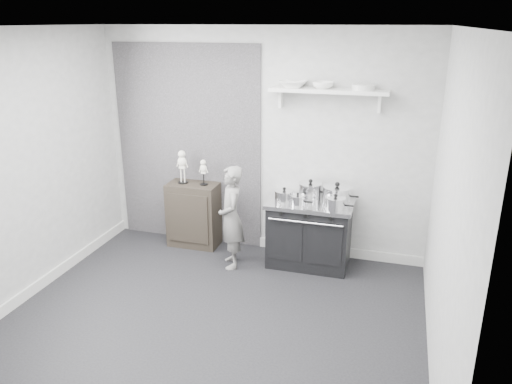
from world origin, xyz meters
TOP-DOWN VIEW (x-y plane):
  - ground at (0.00, 0.00)m, footprint 4.00×4.00m
  - room_shell at (-0.09, 0.15)m, footprint 4.02×3.62m
  - wall_shelf at (0.80, 1.68)m, footprint 1.30×0.26m
  - stove at (0.68, 1.48)m, footprint 0.98×0.61m
  - side_cabinet at (-0.83, 1.61)m, footprint 0.63×0.37m
  - child at (-0.18, 1.18)m, footprint 0.45×0.52m
  - pot_front_left at (0.40, 1.38)m, footprint 0.31×0.22m
  - pot_back_left at (0.65, 1.61)m, footprint 0.36×0.28m
  - pot_back_right at (0.97, 1.56)m, footprint 0.41×0.32m
  - pot_front_right at (0.99, 1.29)m, footprint 0.31×0.23m
  - pot_front_center at (0.56, 1.32)m, footprint 0.26×0.17m
  - skeleton_full at (-0.96, 1.61)m, footprint 0.14×0.09m
  - skeleton_torso at (-0.68, 1.61)m, footprint 0.10×0.07m
  - bowl_large at (0.40, 1.67)m, footprint 0.31×0.31m
  - bowl_small at (0.74, 1.67)m, footprint 0.24×0.24m
  - plate_stack at (1.17, 1.67)m, footprint 0.24×0.24m

SIDE VIEW (x-z plane):
  - ground at x=0.00m, z-range 0.00..0.00m
  - stove at x=0.68m, z-range 0.00..0.79m
  - side_cabinet at x=-0.83m, z-range 0.00..0.82m
  - child at x=-0.18m, z-range 0.00..1.21m
  - pot_front_center at x=0.56m, z-range 0.77..0.92m
  - pot_front_left at x=0.40m, z-range 0.77..0.95m
  - pot_front_right at x=0.99m, z-range 0.77..0.95m
  - pot_back_left at x=0.65m, z-range 0.76..0.99m
  - pot_back_right at x=0.97m, z-range 0.76..1.00m
  - skeleton_torso at x=-0.68m, z-range 0.82..1.19m
  - skeleton_full at x=-0.96m, z-range 0.82..1.30m
  - room_shell at x=-0.09m, z-range 0.28..2.99m
  - wall_shelf at x=0.80m, z-range 1.89..2.13m
  - plate_stack at x=1.17m, z-range 2.04..2.10m
  - bowl_small at x=0.74m, z-range 2.04..2.11m
  - bowl_large at x=0.40m, z-range 2.04..2.12m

